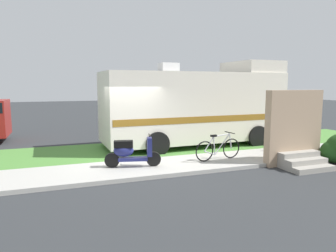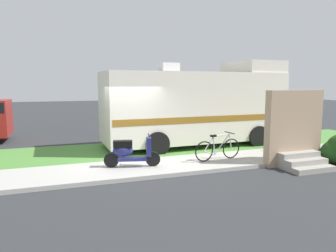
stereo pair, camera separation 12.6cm
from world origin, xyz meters
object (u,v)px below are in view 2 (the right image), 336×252
at_px(bottle_green, 269,147).
at_px(bicycle, 218,149).
at_px(scooter, 130,152).
at_px(bottle_spare, 302,152).
at_px(motorhome_rv, 197,106).

bearing_deg(bottle_green, bicycle, -165.60).
relative_size(scooter, bottle_spare, 5.82).
relative_size(bottle_green, bottle_spare, 1.04).
xyz_separation_m(motorhome_rv, bottle_green, (1.90, -2.31, -1.44)).
bearing_deg(scooter, bottle_green, 5.49).
bearing_deg(bicycle, motorhome_rv, 79.09).
xyz_separation_m(bicycle, bottle_green, (2.47, 0.63, -0.25)).
bearing_deg(bottle_spare, scooter, 175.04).
xyz_separation_m(motorhome_rv, scooter, (-3.46, -2.82, -1.11)).
distance_m(bicycle, bottle_spare, 3.12).
xyz_separation_m(scooter, bicycle, (2.90, -0.12, -0.08)).
bearing_deg(motorhome_rv, bottle_green, -50.44).
distance_m(bicycle, bottle_green, 2.56).
bearing_deg(bicycle, bottle_spare, -7.39).
relative_size(motorhome_rv, scooter, 4.54).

